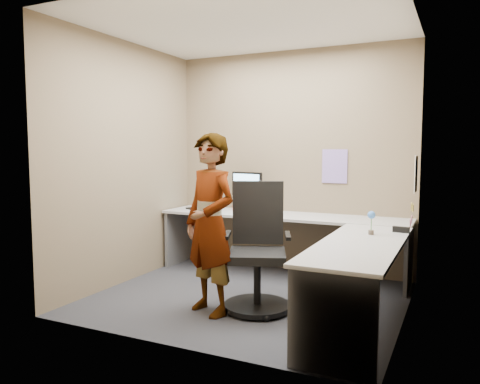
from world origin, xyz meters
The scene contains 21 objects.
ground centered at (0.00, 0.00, 0.00)m, with size 3.00×3.00×0.00m, color #232428.
wall_back centered at (0.00, 1.30, 1.35)m, with size 3.00×3.00×0.00m, color brown.
wall_right centered at (1.50, 0.00, 1.35)m, with size 2.70×2.70×0.00m, color brown.
wall_left centered at (-1.50, 0.00, 1.35)m, with size 2.70×2.70×0.00m, color brown.
ceiling centered at (0.00, 0.00, 2.70)m, with size 3.00×3.00×0.00m, color white.
desk centered at (0.44, 0.39, 0.59)m, with size 2.98×2.58×0.73m.
paper_ream centered at (-0.53, 1.14, 0.76)m, with size 0.28×0.21×0.06m, color red.
monitor centered at (-0.53, 1.15, 1.04)m, with size 0.45×0.17×0.43m.
laptop centered at (-1.09, 1.01, 0.79)m, with size 0.41×0.39×0.23m.
trackball_mouse centered at (-0.13, 0.89, 0.76)m, with size 0.12×0.08×0.07m.
origami centered at (-0.29, 0.75, 0.76)m, with size 0.10×0.10×0.06m, color white.
stapler centered at (1.43, 0.32, 0.76)m, with size 0.15×0.04×0.06m, color black.
flower centered at (1.19, 0.09, 0.87)m, with size 0.07×0.07×0.22m.
calendar_purple centered at (0.55, 1.29, 1.30)m, with size 0.30×0.01×0.40m, color #846BB7.
calendar_white centered at (1.49, 0.90, 1.25)m, with size 0.01×0.28×0.38m, color white.
sticky_note_a centered at (1.49, 0.55, 0.95)m, with size 0.01×0.07×0.07m, color #F2E059.
sticky_note_b centered at (1.49, 0.60, 0.82)m, with size 0.01×0.07×0.07m, color pink.
sticky_note_c centered at (1.49, 0.48, 0.80)m, with size 0.01×0.07×0.07m, color pink.
sticky_note_d centered at (1.49, 0.70, 0.92)m, with size 0.01×0.07×0.07m, color #F2E059.
office_chair centered at (0.21, -0.23, 0.48)m, with size 0.68×0.68×1.17m.
person centered at (-0.13, -0.52, 0.82)m, with size 0.60×0.39×1.65m, color #999399.
Camera 1 is at (1.91, -4.20, 1.50)m, focal length 35.00 mm.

